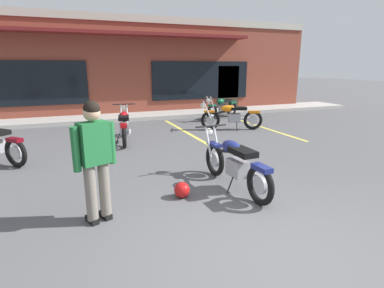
{
  "coord_description": "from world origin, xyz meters",
  "views": [
    {
      "loc": [
        -1.99,
        -2.47,
        2.1
      ],
      "look_at": [
        0.22,
        3.17,
        0.55
      ],
      "focal_mm": 28.65,
      "sensor_mm": 36.0,
      "label": 1
    }
  ],
  "objects": [
    {
      "name": "ground_plane",
      "position": [
        0.0,
        3.34,
        0.0
      ],
      "size": [
        80.0,
        80.0,
        0.0
      ],
      "primitive_type": "plane",
      "color": "#515154"
    },
    {
      "name": "sidewalk_kerb",
      "position": [
        0.0,
        10.22,
        0.07
      ],
      "size": [
        22.0,
        1.8,
        0.14
      ],
      "primitive_type": "cube",
      "color": "#A8A59E",
      "rests_on": "ground_plane"
    },
    {
      "name": "brick_storefront_building",
      "position": [
        0.0,
        13.74,
        2.07
      ],
      "size": [
        18.44,
        6.76,
        4.14
      ],
      "color": "brown",
      "rests_on": "ground_plane"
    },
    {
      "name": "painted_stall_lines",
      "position": [
        0.0,
        6.62,
        0.0
      ],
      "size": [
        8.48,
        4.8,
        0.01
      ],
      "color": "#DBCC4C",
      "rests_on": "ground_plane"
    },
    {
      "name": "motorcycle_foreground_classic",
      "position": [
        0.55,
        1.99,
        0.46
      ],
      "size": [
        0.66,
        2.11,
        0.98
      ],
      "color": "black",
      "rests_on": "ground_plane"
    },
    {
      "name": "motorcycle_red_sportbike",
      "position": [
        -0.67,
        6.17,
        0.46
      ],
      "size": [
        0.75,
        2.1,
        0.98
      ],
      "color": "black",
      "rests_on": "ground_plane"
    },
    {
      "name": "motorcycle_black_cruiser",
      "position": [
        3.69,
        8.65,
        0.46
      ],
      "size": [
        1.9,
        1.29,
        0.98
      ],
      "color": "black",
      "rests_on": "ground_plane"
    },
    {
      "name": "motorcycle_silver_naked",
      "position": [
        2.95,
        6.54,
        0.46
      ],
      "size": [
        2.02,
        1.05,
        0.98
      ],
      "color": "black",
      "rests_on": "ground_plane"
    },
    {
      "name": "person_in_black_shirt",
      "position": [
        -1.77,
        1.6,
        0.95
      ],
      "size": [
        0.59,
        0.38,
        1.68
      ],
      "color": "black",
      "rests_on": "ground_plane"
    },
    {
      "name": "helmet_on_pavement",
      "position": [
        -0.44,
        1.93,
        0.13
      ],
      "size": [
        0.26,
        0.26,
        0.26
      ],
      "color": "#B71414",
      "rests_on": "ground_plane"
    }
  ]
}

